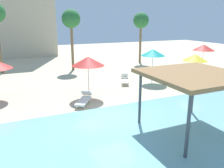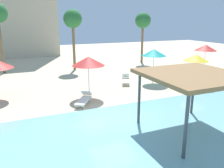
{
  "view_description": "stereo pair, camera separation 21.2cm",
  "coord_description": "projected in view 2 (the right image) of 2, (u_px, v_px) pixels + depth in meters",
  "views": [
    {
      "loc": [
        -4.98,
        -10.83,
        5.17
      ],
      "look_at": [
        0.78,
        2.0,
        1.3
      ],
      "focal_mm": 37.17,
      "sensor_mm": 36.0,
      "label": 1
    },
    {
      "loc": [
        -4.79,
        -10.91,
        5.17
      ],
      "look_at": [
        0.78,
        2.0,
        1.3
      ],
      "focal_mm": 37.17,
      "sensor_mm": 36.0,
      "label": 2
    }
  ],
  "objects": [
    {
      "name": "beach_umbrella_red_7",
      "position": [
        206.0,
        48.0,
        24.26
      ],
      "size": [
        2.27,
        2.27,
        2.72
      ],
      "color": "silver",
      "rests_on": "ground"
    },
    {
      "name": "ground_plane",
      "position": [
        113.0,
        117.0,
        12.86
      ],
      "size": [
        80.0,
        80.0,
        0.0
      ],
      "primitive_type": "plane",
      "color": "beige"
    },
    {
      "name": "palm_tree_0",
      "position": [
        73.0,
        20.0,
        23.74
      ],
      "size": [
        1.9,
        1.9,
        6.29
      ],
      "color": "brown",
      "rests_on": "ground"
    },
    {
      "name": "palm_tree_2",
      "position": [
        143.0,
        22.0,
        28.18
      ],
      "size": [
        1.9,
        1.9,
        6.12
      ],
      "color": "brown",
      "rests_on": "ground"
    },
    {
      "name": "beach_umbrella_teal_2",
      "position": [
        154.0,
        53.0,
        19.32
      ],
      "size": [
        2.04,
        2.04,
        2.86
      ],
      "color": "silver",
      "rests_on": "ground"
    },
    {
      "name": "lounge_chair_5",
      "position": [
        126.0,
        79.0,
        19.65
      ],
      "size": [
        1.35,
        1.97,
        0.74
      ],
      "rotation": [
        0.0,
        0.0,
        -2.01
      ],
      "color": "white",
      "rests_on": "ground"
    },
    {
      "name": "shade_pavilion",
      "position": [
        193.0,
        77.0,
        10.45
      ],
      "size": [
        4.18,
        4.18,
        2.88
      ],
      "color": "#42474C",
      "rests_on": "ground"
    },
    {
      "name": "lounge_chair_3",
      "position": [
        84.0,
        99.0,
        14.78
      ],
      "size": [
        1.56,
        1.91,
        0.74
      ],
      "rotation": [
        0.0,
        0.0,
        -2.16
      ],
      "color": "white",
      "rests_on": "ground"
    },
    {
      "name": "beach_umbrella_yellow_6",
      "position": [
        196.0,
        58.0,
        18.68
      ],
      "size": [
        1.97,
        1.97,
        2.53
      ],
      "color": "silver",
      "rests_on": "ground"
    },
    {
      "name": "lounge_chair_6",
      "position": [
        201.0,
        85.0,
        18.01
      ],
      "size": [
        0.75,
        1.94,
        0.74
      ],
      "rotation": [
        0.0,
        0.0,
        -1.65
      ],
      "color": "white",
      "rests_on": "ground"
    },
    {
      "name": "beach_umbrella_red_3",
      "position": [
        88.0,
        61.0,
        15.56
      ],
      "size": [
        2.21,
        2.21,
        2.83
      ],
      "color": "silver",
      "rests_on": "ground"
    }
  ]
}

